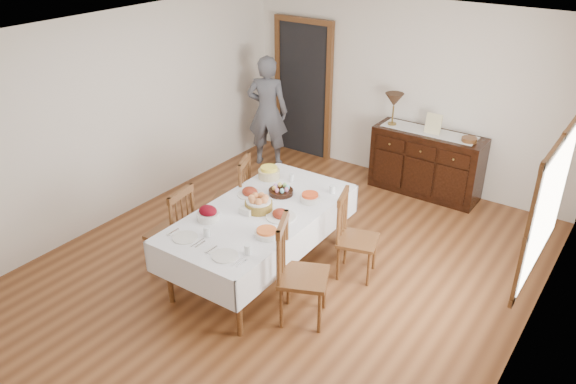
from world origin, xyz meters
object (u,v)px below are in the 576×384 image
Objects in this scene: dining_table at (261,219)px; chair_left_near at (174,230)px; person at (267,108)px; chair_left_far at (234,197)px; sideboard at (426,163)px; table_lamp at (394,101)px; chair_right_near at (298,271)px; chair_right_far at (353,235)px.

chair_left_near is at bearing -147.89° from dining_table.
chair_left_far is at bearing 92.35° from person.
table_lamp is at bearing -176.83° from sideboard.
chair_left_near is at bearing -26.19° from chair_left_far.
sideboard is 3.30× the size of table_lamp.
person is 1.95m from table_lamp.
dining_table is 4.94× the size of table_lamp.
chair_right_far is at bearing -29.00° from chair_right_near.
chair_right_near reaches higher than chair_left_far.
chair_left_far is at bearing 148.63° from dining_table.
chair_right_near is 1.11× the size of chair_right_far.
chair_left_near is at bearing 83.46° from person.
table_lamp is at bearing 0.23° from chair_right_far.
chair_left_near is 0.96m from chair_left_far.
person reaches higher than table_lamp.
chair_right_near is 0.96m from chair_right_far.
person is (-2.43, -0.46, 0.46)m from sideboard.
chair_left_near is 3.57m from table_lamp.
table_lamp reaches higher than dining_table.
table_lamp is at bearing 136.73° from chair_left_far.
chair_right_far is (1.64, 1.06, -0.02)m from chair_left_near.
sideboard is (-0.05, 3.29, -0.10)m from chair_right_near.
chair_left_near is 0.68× the size of sideboard.
chair_left_far is 0.96× the size of chair_right_near.
person is at bearing -170.22° from chair_left_near.
chair_left_far is 1.06× the size of chair_right_far.
chair_left_far is at bearing 169.02° from chair_left_near.
chair_left_far is 2.84m from sideboard.
table_lamp is at bearing 156.57° from chair_left_near.
chair_right_near is 3.29m from sideboard.
chair_left_far is 1.74m from chair_right_near.
person is at bearing 16.77° from chair_right_near.
chair_left_near is 0.94× the size of chair_right_near.
person is (-0.91, 2.93, 0.39)m from chair_left_near.
chair_left_far reaches higher than chair_right_far.
dining_table is at bearing 37.05° from chair_right_near.
table_lamp is at bearing 169.03° from person.
chair_right_far is 0.54× the size of person.
chair_right_far is (0.08, 0.96, -0.05)m from chair_right_near.
chair_left_near is 2.25× the size of table_lamp.
dining_table is 2.97m from person.
dining_table is 2.97m from sideboard.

